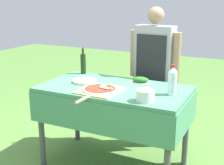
{
  "coord_description": "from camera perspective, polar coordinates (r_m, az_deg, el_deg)",
  "views": [
    {
      "loc": [
        1.21,
        -2.49,
        1.62
      ],
      "look_at": [
        -0.02,
        0.0,
        0.84
      ],
      "focal_mm": 50.0,
      "sensor_mm": 36.0,
      "label": 1
    }
  ],
  "objects": [
    {
      "name": "ground_plane",
      "position": [
        3.2,
        0.35,
        -14.7
      ],
      "size": [
        12.0,
        12.0,
        0.0
      ],
      "primitive_type": "plane",
      "color": "#517F38"
    },
    {
      "name": "person_cook",
      "position": [
        3.34,
        7.69,
        2.94
      ],
      "size": [
        0.56,
        0.22,
        1.51
      ],
      "rotation": [
        0.0,
        0.0,
        3.04
      ],
      "color": "#4C4C51",
      "rests_on": "ground"
    },
    {
      "name": "pizza_on_peel",
      "position": [
        2.75,
        -2.25,
        -1.37
      ],
      "size": [
        0.37,
        0.56,
        0.06
      ],
      "rotation": [
        0.0,
        0.0,
        -0.04
      ],
      "color": "#D1B27F",
      "rests_on": "prep_table"
    },
    {
      "name": "herb_container",
      "position": [
        3.03,
        5.19,
        0.5
      ],
      "size": [
        0.21,
        0.14,
        0.06
      ],
      "rotation": [
        0.0,
        0.0,
        0.1
      ],
      "color": "silver",
      "rests_on": "prep_table"
    },
    {
      "name": "mixing_tub",
      "position": [
        2.5,
        6.07,
        -2.39
      ],
      "size": [
        0.15,
        0.15,
        0.1
      ],
      "primitive_type": "cylinder",
      "color": "silver",
      "rests_on": "prep_table"
    },
    {
      "name": "plate_stack",
      "position": [
        3.04,
        -5.01,
        0.24
      ],
      "size": [
        0.23,
        0.23,
        0.02
      ],
      "color": "beige",
      "rests_on": "prep_table"
    },
    {
      "name": "oil_bottle",
      "position": [
        3.37,
        -5.29,
        3.53
      ],
      "size": [
        0.06,
        0.06,
        0.29
      ],
      "color": "black",
      "rests_on": "prep_table"
    },
    {
      "name": "water_bottle",
      "position": [
        2.68,
        11.0,
        0.35
      ],
      "size": [
        0.08,
        0.08,
        0.26
      ],
      "color": "silver",
      "rests_on": "prep_table"
    },
    {
      "name": "prep_table",
      "position": [
        2.92,
        0.37,
        -2.89
      ],
      "size": [
        1.38,
        0.76,
        0.8
      ],
      "color": "#478960",
      "rests_on": "ground"
    }
  ]
}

